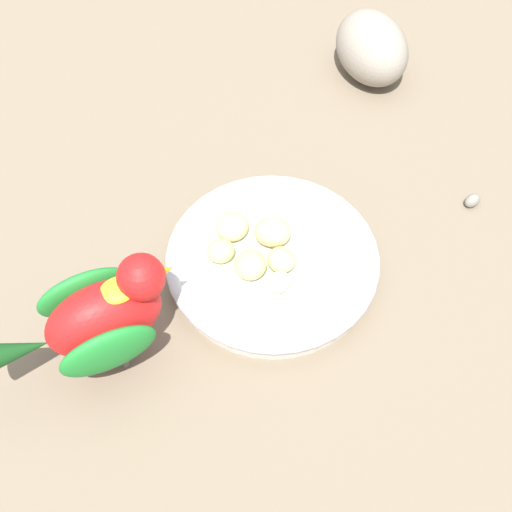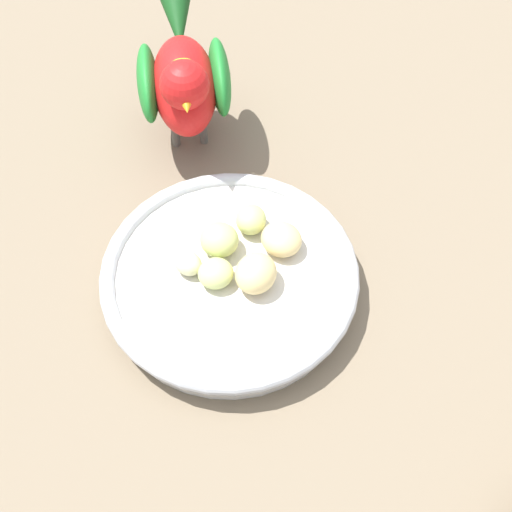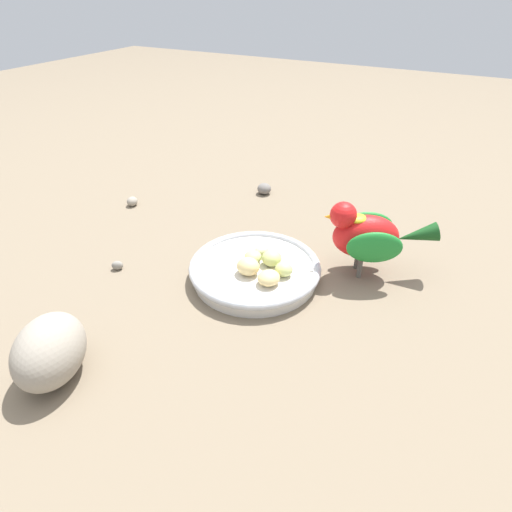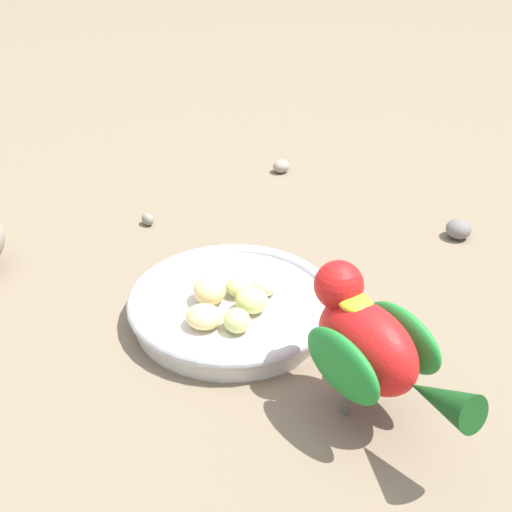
{
  "view_description": "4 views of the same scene",
  "coord_description": "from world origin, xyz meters",
  "px_view_note": "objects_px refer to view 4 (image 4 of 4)",
  "views": [
    {
      "loc": [
        0.01,
        0.45,
        0.64
      ],
      "look_at": [
        0.02,
        0.04,
        0.05
      ],
      "focal_mm": 52.12,
      "sensor_mm": 36.0,
      "label": 1
    },
    {
      "loc": [
        -0.32,
        -0.11,
        0.56
      ],
      "look_at": [
        -0.0,
        -0.0,
        0.07
      ],
      "focal_mm": 53.94,
      "sensor_mm": 36.0,
      "label": 2
    },
    {
      "loc": [
        0.27,
        -0.49,
        0.43
      ],
      "look_at": [
        0.01,
        0.01,
        0.05
      ],
      "focal_mm": 30.22,
      "sensor_mm": 36.0,
      "label": 3
    },
    {
      "loc": [
        0.59,
        -0.03,
        0.43
      ],
      "look_at": [
        -0.03,
        0.05,
        0.06
      ],
      "focal_mm": 49.01,
      "sensor_mm": 36.0,
      "label": 4
    }
  ],
  "objects_px": {
    "pebble_0": "(148,219)",
    "pebble_1": "(281,166)",
    "apple_piece_4": "(265,287)",
    "pebble_2": "(459,229)",
    "apple_piece_2": "(204,317)",
    "apple_piece_0": "(213,289)",
    "apple_piece_3": "(237,321)",
    "apple_piece_1": "(251,300)",
    "parrot": "(370,344)",
    "apple_piece_5": "(240,286)",
    "feeding_bowl": "(233,306)"
  },
  "relations": [
    {
      "from": "apple_piece_1",
      "to": "apple_piece_4",
      "type": "bearing_deg",
      "value": 147.89
    },
    {
      "from": "feeding_bowl",
      "to": "apple_piece_5",
      "type": "height_order",
      "value": "apple_piece_5"
    },
    {
      "from": "apple_piece_0",
      "to": "pebble_1",
      "type": "xyz_separation_m",
      "value": [
        -0.36,
        0.13,
        -0.03
      ]
    },
    {
      "from": "pebble_0",
      "to": "pebble_1",
      "type": "relative_size",
      "value": 0.76
    },
    {
      "from": "apple_piece_0",
      "to": "apple_piece_1",
      "type": "distance_m",
      "value": 0.04
    },
    {
      "from": "feeding_bowl",
      "to": "apple_piece_2",
      "type": "bearing_deg",
      "value": -38.22
    },
    {
      "from": "apple_piece_1",
      "to": "pebble_2",
      "type": "bearing_deg",
      "value": 119.28
    },
    {
      "from": "pebble_1",
      "to": "pebble_2",
      "type": "relative_size",
      "value": 0.8
    },
    {
      "from": "apple_piece_3",
      "to": "apple_piece_4",
      "type": "xyz_separation_m",
      "value": [
        -0.06,
        0.04,
        -0.0
      ]
    },
    {
      "from": "pebble_0",
      "to": "pebble_1",
      "type": "height_order",
      "value": "pebble_1"
    },
    {
      "from": "apple_piece_2",
      "to": "parrot",
      "type": "xyz_separation_m",
      "value": [
        0.11,
        0.13,
        0.04
      ]
    },
    {
      "from": "apple_piece_0",
      "to": "parrot",
      "type": "xyz_separation_m",
      "value": [
        0.15,
        0.12,
        0.04
      ]
    },
    {
      "from": "apple_piece_5",
      "to": "parrot",
      "type": "distance_m",
      "value": 0.19
    },
    {
      "from": "apple_piece_4",
      "to": "pebble_1",
      "type": "relative_size",
      "value": 0.99
    },
    {
      "from": "apple_piece_2",
      "to": "pebble_1",
      "type": "bearing_deg",
      "value": 160.71
    },
    {
      "from": "apple_piece_1",
      "to": "parrot",
      "type": "xyz_separation_m",
      "value": [
        0.13,
        0.08,
        0.04
      ]
    },
    {
      "from": "pebble_0",
      "to": "apple_piece_4",
      "type": "bearing_deg",
      "value": 30.01
    },
    {
      "from": "apple_piece_0",
      "to": "apple_piece_3",
      "type": "bearing_deg",
      "value": 19.68
    },
    {
      "from": "feeding_bowl",
      "to": "pebble_2",
      "type": "bearing_deg",
      "value": 114.58
    },
    {
      "from": "apple_piece_5",
      "to": "pebble_1",
      "type": "xyz_separation_m",
      "value": [
        -0.35,
        0.1,
        -0.02
      ]
    },
    {
      "from": "feeding_bowl",
      "to": "apple_piece_1",
      "type": "xyz_separation_m",
      "value": [
        0.02,
        0.02,
        0.02
      ]
    },
    {
      "from": "apple_piece_2",
      "to": "apple_piece_4",
      "type": "relative_size",
      "value": 1.43
    },
    {
      "from": "feeding_bowl",
      "to": "parrot",
      "type": "bearing_deg",
      "value": 33.04
    },
    {
      "from": "parrot",
      "to": "pebble_0",
      "type": "relative_size",
      "value": 9.28
    },
    {
      "from": "apple_piece_1",
      "to": "apple_piece_3",
      "type": "relative_size",
      "value": 1.15
    },
    {
      "from": "apple_piece_5",
      "to": "pebble_1",
      "type": "height_order",
      "value": "apple_piece_5"
    },
    {
      "from": "feeding_bowl",
      "to": "apple_piece_0",
      "type": "height_order",
      "value": "apple_piece_0"
    },
    {
      "from": "apple_piece_3",
      "to": "pebble_0",
      "type": "height_order",
      "value": "apple_piece_3"
    },
    {
      "from": "apple_piece_3",
      "to": "parrot",
      "type": "height_order",
      "value": "parrot"
    },
    {
      "from": "apple_piece_1",
      "to": "parrot",
      "type": "distance_m",
      "value": 0.16
    },
    {
      "from": "parrot",
      "to": "pebble_1",
      "type": "bearing_deg",
      "value": -27.43
    },
    {
      "from": "apple_piece_2",
      "to": "pebble_1",
      "type": "xyz_separation_m",
      "value": [
        -0.4,
        0.14,
        -0.02
      ]
    },
    {
      "from": "apple_piece_2",
      "to": "apple_piece_3",
      "type": "xyz_separation_m",
      "value": [
        0.01,
        0.03,
        0.0
      ]
    },
    {
      "from": "feeding_bowl",
      "to": "apple_piece_3",
      "type": "bearing_deg",
      "value": -0.81
    },
    {
      "from": "apple_piece_5",
      "to": "pebble_0",
      "type": "height_order",
      "value": "apple_piece_5"
    },
    {
      "from": "parrot",
      "to": "feeding_bowl",
      "type": "bearing_deg",
      "value": 6.75
    },
    {
      "from": "apple_piece_2",
      "to": "pebble_2",
      "type": "height_order",
      "value": "apple_piece_2"
    },
    {
      "from": "apple_piece_1",
      "to": "pebble_2",
      "type": "height_order",
      "value": "apple_piece_1"
    },
    {
      "from": "apple_piece_4",
      "to": "pebble_0",
      "type": "height_order",
      "value": "apple_piece_4"
    },
    {
      "from": "apple_piece_5",
      "to": "pebble_1",
      "type": "distance_m",
      "value": 0.37
    },
    {
      "from": "apple_piece_2",
      "to": "pebble_0",
      "type": "bearing_deg",
      "value": -167.6
    },
    {
      "from": "apple_piece_4",
      "to": "pebble_0",
      "type": "relative_size",
      "value": 1.31
    },
    {
      "from": "parrot",
      "to": "pebble_2",
      "type": "bearing_deg",
      "value": -60.82
    },
    {
      "from": "apple_piece_3",
      "to": "parrot",
      "type": "bearing_deg",
      "value": 44.58
    },
    {
      "from": "feeding_bowl",
      "to": "apple_piece_2",
      "type": "xyz_separation_m",
      "value": [
        0.04,
        -0.03,
        0.02
      ]
    },
    {
      "from": "apple_piece_1",
      "to": "apple_piece_3",
      "type": "height_order",
      "value": "apple_piece_1"
    },
    {
      "from": "apple_piece_4",
      "to": "pebble_2",
      "type": "height_order",
      "value": "apple_piece_4"
    },
    {
      "from": "apple_piece_3",
      "to": "pebble_2",
      "type": "xyz_separation_m",
      "value": [
        -0.19,
        0.3,
        -0.02
      ]
    },
    {
      "from": "apple_piece_5",
      "to": "pebble_0",
      "type": "distance_m",
      "value": 0.23
    },
    {
      "from": "apple_piece_0",
      "to": "apple_piece_5",
      "type": "distance_m",
      "value": 0.03
    }
  ]
}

